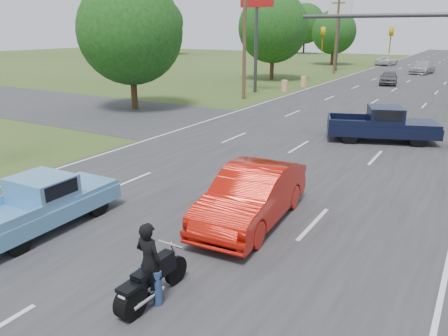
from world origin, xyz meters
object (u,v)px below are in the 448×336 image
Objects in this scene: distant_car_grey at (389,78)px; distant_car_white at (387,61)px; rider at (149,266)px; blue_pickup at (44,201)px; motorcycle at (149,284)px; distant_car_silver at (423,68)px; navy_pickup at (385,124)px; red_convertible at (252,196)px.

distant_car_white is at bearing 93.00° from distant_car_grey.
distant_car_grey reaches higher than distant_car_white.
rider is 0.37× the size of blue_pickup.
rider is 67.03m from distant_car_white.
distant_car_white is (-8.49, 66.54, 0.18)m from motorcycle.
distant_car_grey is 13.95m from distant_car_silver.
motorcycle is 16.79m from navy_pickup.
red_convertible is 36.83m from distant_car_grey.
navy_pickup is 1.22× the size of distant_car_white.
distant_car_grey is (-3.30, 41.28, -0.16)m from rider.
distant_car_white is (-3.48, 65.15, -0.12)m from blue_pickup.
motorcycle is (0.03, -4.65, -0.36)m from red_convertible.
navy_pickup is at bearing 79.69° from red_convertible.
motorcycle is 1.22× the size of rider.
blue_pickup is at bearing -151.04° from red_convertible.
red_convertible is at bearing 31.46° from blue_pickup.
motorcycle is 0.45× the size of distant_car_white.
distant_car_grey is 0.79× the size of distant_car_silver.
motorcycle is 0.40× the size of distant_car_silver.
navy_pickup is (1.28, 12.09, 0.06)m from red_convertible.
distant_car_silver is (-1.91, 55.21, 0.28)m from motorcycle.
motorcycle is at bearing 106.91° from distant_car_white.
blue_pickup reaches higher than motorcycle.
distant_car_grey is 25.74m from distant_car_white.
rider is at bearing 90.00° from motorcycle.
blue_pickup is 1.13× the size of distant_car_grey.
red_convertible reaches higher than blue_pickup.
distant_car_silver is (1.39, 13.88, 0.06)m from distant_car_grey.
navy_pickup is (6.26, 15.34, 0.12)m from blue_pickup.
navy_pickup is at bearing -92.93° from rider.
distant_car_silver is (-1.88, 50.56, -0.08)m from red_convertible.
rider is at bearing -16.74° from blue_pickup.
red_convertible is 1.23× the size of distant_car_grey.
navy_pickup is (1.26, 16.74, 0.42)m from motorcycle.
navy_pickup is (1.26, 16.69, 0.03)m from rider.
distant_car_silver reaches higher than motorcycle.
blue_pickup reaches higher than distant_car_grey.
motorcycle is 55.24m from distant_car_silver.
rider is 16.73m from navy_pickup.
blue_pickup is at bearing -13.63° from rider.
distant_car_grey is (1.70, 39.94, -0.07)m from blue_pickup.
red_convertible is 62.47m from distant_car_white.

